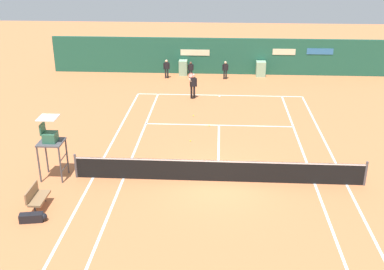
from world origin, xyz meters
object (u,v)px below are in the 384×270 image
at_px(ball_kid_centre_post, 167,68).
at_px(tennis_ball_by_sideline, 190,141).
at_px(tennis_ball_mid_court, 193,116).
at_px(ball_kid_left_post, 191,69).
at_px(ball_kid_right_post, 225,69).
at_px(player_on_baseline, 193,84).
at_px(umpire_chair, 50,139).
at_px(tennis_ball_near_service_line, 209,126).
at_px(equipment_bag, 34,217).
at_px(player_bench, 36,196).

distance_m(ball_kid_centre_post, tennis_ball_by_sideline, 11.69).
bearing_deg(tennis_ball_mid_court, ball_kid_centre_post, 106.97).
bearing_deg(ball_kid_centre_post, tennis_ball_mid_court, 97.87).
height_order(ball_kid_centre_post, ball_kid_left_post, ball_kid_centre_post).
bearing_deg(ball_kid_right_post, player_on_baseline, 57.39).
xyz_separation_m(umpire_chair, ball_kid_centre_post, (3.08, 15.58, -0.98)).
bearing_deg(umpire_chair, ball_kid_left_post, 162.79).
relative_size(umpire_chair, ball_kid_right_post, 2.09).
height_order(umpire_chair, ball_kid_right_post, umpire_chair).
bearing_deg(tennis_ball_by_sideline, tennis_ball_mid_court, 90.80).
relative_size(player_on_baseline, tennis_ball_mid_court, 26.68).
height_order(tennis_ball_by_sideline, tennis_ball_mid_court, same).
bearing_deg(ball_kid_left_post, tennis_ball_by_sideline, 82.70).
bearing_deg(tennis_ball_near_service_line, equipment_bag, -121.94).
xyz_separation_m(tennis_ball_mid_court, tennis_ball_near_service_line, (0.93, -1.50, 0.00)).
bearing_deg(ball_kid_left_post, player_on_baseline, 84.44).
relative_size(ball_kid_centre_post, tennis_ball_by_sideline, 20.05).
relative_size(player_bench, tennis_ball_mid_court, 17.50).
xyz_separation_m(ball_kid_centre_post, ball_kid_left_post, (1.74, -0.00, -0.07)).
height_order(tennis_ball_by_sideline, tennis_ball_near_service_line, same).
bearing_deg(ball_kid_right_post, tennis_ball_mid_court, 68.34).
bearing_deg(player_on_baseline, tennis_ball_by_sideline, 78.63).
distance_m(player_bench, equipment_bag, 0.98).
bearing_deg(umpire_chair, tennis_ball_by_sideline, 127.08).
bearing_deg(ball_kid_centre_post, ball_kid_right_post, 170.90).
bearing_deg(player_on_baseline, umpire_chair, 50.88).
bearing_deg(player_bench, umpire_chair, -176.10).
relative_size(ball_kid_right_post, tennis_ball_by_sideline, 19.20).
relative_size(umpire_chair, ball_kid_left_post, 2.19).
height_order(ball_kid_right_post, ball_kid_centre_post, ball_kid_centre_post).
bearing_deg(umpire_chair, ball_kid_centre_post, 168.81).
height_order(player_on_baseline, tennis_ball_mid_court, player_on_baseline).
bearing_deg(equipment_bag, ball_kid_centre_post, 81.85).
height_order(umpire_chair, player_bench, umpire_chair).
relative_size(equipment_bag, ball_kid_centre_post, 0.72).
xyz_separation_m(umpire_chair, tennis_ball_by_sideline, (5.51, 4.17, -1.73)).
relative_size(player_on_baseline, ball_kid_centre_post, 1.33).
bearing_deg(tennis_ball_mid_court, equipment_bag, -114.54).
distance_m(tennis_ball_by_sideline, tennis_ball_mid_court, 3.62).
height_order(equipment_bag, tennis_ball_mid_court, equipment_bag).
height_order(ball_kid_right_post, tennis_ball_near_service_line, ball_kid_right_post).
distance_m(ball_kid_centre_post, tennis_ball_near_service_line, 9.89).
distance_m(ball_kid_left_post, tennis_ball_by_sideline, 11.46).
distance_m(player_bench, tennis_ball_near_service_line, 10.75).
height_order(equipment_bag, ball_kid_left_post, ball_kid_left_post).
xyz_separation_m(player_bench, tennis_ball_mid_court, (5.29, 10.26, -0.47)).
xyz_separation_m(ball_kid_right_post, tennis_ball_by_sideline, (-1.79, -11.41, -0.72)).
distance_m(ball_kid_centre_post, tennis_ball_mid_court, 8.18).
relative_size(equipment_bag, ball_kid_left_post, 0.79).
xyz_separation_m(equipment_bag, player_on_baseline, (4.87, 14.37, 0.80)).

